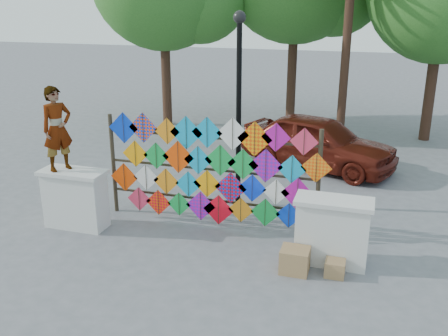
{
  "coord_description": "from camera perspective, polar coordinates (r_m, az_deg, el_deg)",
  "views": [
    {
      "loc": [
        3.22,
        -8.7,
        4.7
      ],
      "look_at": [
        0.38,
        0.6,
        1.38
      ],
      "focal_mm": 40.0,
      "sensor_mm": 36.0,
      "label": 1
    }
  ],
  "objects": [
    {
      "name": "parapet_right",
      "position": [
        9.43,
        12.25,
        -7.05
      ],
      "size": [
        1.4,
        0.65,
        1.28
      ],
      "color": "silver",
      "rests_on": "ground"
    },
    {
      "name": "parapet_left",
      "position": [
        11.12,
        -16.63,
        -3.35
      ],
      "size": [
        1.4,
        0.65,
        1.28
      ],
      "color": "silver",
      "rests_on": "ground"
    },
    {
      "name": "vendor_woman",
      "position": [
        10.81,
        -18.52,
        4.26
      ],
      "size": [
        0.68,
        0.77,
        1.76
      ],
      "primitive_type": "imported",
      "rotation": [
        0.0,
        0.0,
        1.06
      ],
      "color": "#99999E",
      "rests_on": "parapet_left"
    },
    {
      "name": "lamppost",
      "position": [
        11.28,
        1.71,
        8.56
      ],
      "size": [
        0.28,
        0.28,
        4.46
      ],
      "color": "black",
      "rests_on": "ground"
    },
    {
      "name": "cardboard_box_far",
      "position": [
        9.26,
        12.56,
        -11.13
      ],
      "size": [
        0.35,
        0.32,
        0.29
      ],
      "primitive_type": "cube",
      "color": "#9D724C",
      "rests_on": "ground"
    },
    {
      "name": "ground",
      "position": [
        10.4,
        -2.99,
        -8.06
      ],
      "size": [
        80.0,
        80.0,
        0.0
      ],
      "primitive_type": "plane",
      "color": "slate",
      "rests_on": "ground"
    },
    {
      "name": "kite_rack",
      "position": [
        10.52,
        -1.32,
        -0.35
      ],
      "size": [
        4.96,
        0.24,
        2.43
      ],
      "color": "#2F261A",
      "rests_on": "ground"
    },
    {
      "name": "sedan",
      "position": [
        14.69,
        10.72,
        2.97
      ],
      "size": [
        4.85,
        3.21,
        1.54
      ],
      "primitive_type": "imported",
      "rotation": [
        0.0,
        0.0,
        1.23
      ],
      "color": "#58180F",
      "rests_on": "ground"
    },
    {
      "name": "cardboard_box_near",
      "position": [
        9.22,
        8.09,
        -10.4
      ],
      "size": [
        0.51,
        0.45,
        0.45
      ],
      "primitive_type": "cube",
      "color": "#9D724C",
      "rests_on": "ground"
    }
  ]
}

